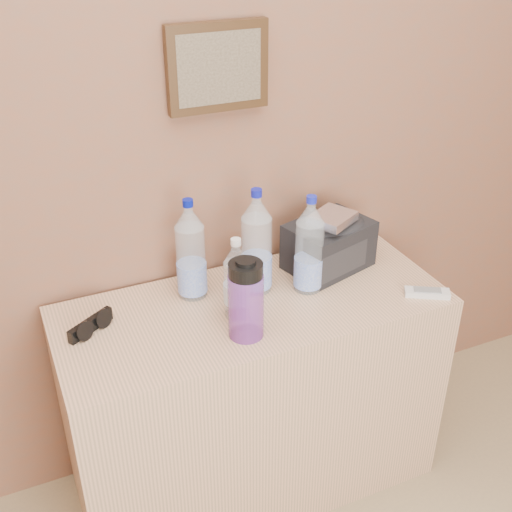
# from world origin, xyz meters

# --- Properties ---
(picture_frame) EXTENTS (0.30, 0.03, 0.25)m
(picture_frame) POSITION_xyz_m (0.18, 1.98, 1.40)
(picture_frame) COLOR #382311
(picture_frame) RESTS_ON room_shell
(dresser) EXTENTS (1.19, 0.50, 0.74)m
(dresser) POSITION_xyz_m (0.18, 1.73, 0.37)
(dresser) COLOR tan
(dresser) RESTS_ON ground
(pet_large_b) EXTENTS (0.09, 0.09, 0.32)m
(pet_large_b) POSITION_xyz_m (0.04, 1.86, 0.89)
(pet_large_b) COLOR silver
(pet_large_b) RESTS_ON dresser
(pet_large_c) EXTENTS (0.09, 0.09, 0.34)m
(pet_large_c) POSITION_xyz_m (0.23, 1.81, 0.89)
(pet_large_c) COLOR silver
(pet_large_c) RESTS_ON dresser
(pet_large_d) EXTENTS (0.09, 0.09, 0.32)m
(pet_large_d) POSITION_xyz_m (0.38, 1.75, 0.88)
(pet_large_d) COLOR silver
(pet_large_d) RESTS_ON dresser
(pet_small) EXTENTS (0.07, 0.07, 0.25)m
(pet_small) POSITION_xyz_m (0.12, 1.70, 0.86)
(pet_small) COLOR silver
(pet_small) RESTS_ON dresser
(nalgene_bottle) EXTENTS (0.10, 0.10, 0.24)m
(nalgene_bottle) POSITION_xyz_m (0.11, 1.60, 0.86)
(nalgene_bottle) COLOR purple
(nalgene_bottle) RESTS_ON dresser
(sunglasses) EXTENTS (0.16, 0.13, 0.04)m
(sunglasses) POSITION_xyz_m (-0.29, 1.80, 0.76)
(sunglasses) COLOR black
(sunglasses) RESTS_ON dresser
(ac_remote) EXTENTS (0.14, 0.11, 0.02)m
(ac_remote) POSITION_xyz_m (0.70, 1.56, 0.75)
(ac_remote) COLOR white
(ac_remote) RESTS_ON dresser
(toiletry_bag) EXTENTS (0.31, 0.26, 0.18)m
(toiletry_bag) POSITION_xyz_m (0.50, 1.84, 0.83)
(toiletry_bag) COLOR black
(toiletry_bag) RESTS_ON dresser
(foil_packet) EXTENTS (0.17, 0.16, 0.03)m
(foil_packet) POSITION_xyz_m (0.49, 1.81, 0.94)
(foil_packet) COLOR silver
(foil_packet) RESTS_ON toiletry_bag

